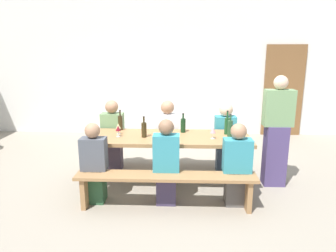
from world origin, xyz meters
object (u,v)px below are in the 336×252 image
Objects in this scene: bench_near at (166,181)px; bench_far at (170,147)px; seated_guest_far_2 at (225,139)px; wine_glass_2 at (118,129)px; wine_glass_0 at (165,130)px; seated_guest_near_1 at (167,164)px; wine_bottle_1 at (183,125)px; standing_host at (277,134)px; wine_glass_3 at (213,130)px; wooden_door at (283,91)px; wine_bottle_4 at (227,125)px; seated_guest_near_2 at (237,167)px; seated_guest_far_0 at (113,137)px; wine_bottle_2 at (230,128)px; seated_guest_far_1 at (167,138)px; seated_guest_near_0 at (94,165)px; tasting_table at (168,141)px; wine_bottle_3 at (144,129)px; wine_glass_1 at (118,126)px; wine_bottle_0 at (120,123)px.

bench_far is (0.00, 1.44, 0.00)m from bench_near.
wine_glass_2 is at bearing -68.84° from seated_guest_far_2.
wine_glass_0 is 0.57m from seated_guest_near_1.
standing_host is at bearing -6.41° from wine_bottle_1.
wine_glass_0 is 0.67m from wine_glass_3.
wooden_door is at bearing -36.17° from seated_guest_near_1.
wine_bottle_4 is 0.33× the size of seated_guest_near_2.
seated_guest_far_0 is at bearing 109.42° from wine_glass_2.
wine_bottle_1 is 1.76× the size of wine_glass_0.
seated_guest_near_1 is at bearing 22.20° from standing_host.
seated_guest_far_1 is at bearing 149.10° from wine_bottle_2.
wine_bottle_1 is 0.97m from wine_glass_2.
wooden_door is at bearing -44.97° from seated_guest_near_0.
seated_guest_near_2 is at bearing 43.55° from standing_host.
tasting_table is 0.91m from wine_bottle_2.
seated_guest_near_0 is at bearing -113.63° from wine_glass_2.
seated_guest_far_2 is at bearing 54.85° from bench_near.
seated_guest_near_2 is at bearing -115.46° from wooden_door.
seated_guest_far_1 is at bearing 89.42° from wine_glass_0.
bench_near is at bearing -103.08° from wine_bottle_1.
wine_glass_0 is 0.15× the size of seated_guest_near_2.
wooden_door is 1.87× the size of seated_guest_near_1.
wine_bottle_1 is 0.83× the size of wine_bottle_4.
wine_bottle_3 is at bearing -152.41° from wine_bottle_1.
bench_far is at bearing -22.34° from standing_host.
wine_glass_1 is at bearing -16.85° from seated_guest_near_0.
seated_guest_far_0 reaches higher than bench_far.
seated_guest_far_0 is (-0.93, -0.15, 0.21)m from bench_far.
seated_guest_near_0 is 0.66× the size of standing_host.
seated_guest_far_0 is at bearing -90.00° from seated_guest_far_2.
seated_guest_far_0 is (-0.22, 0.63, -0.30)m from wine_glass_2.
wine_bottle_3 is 0.97m from wine_glass_3.
wine_glass_2 is at bearing 178.53° from wine_bottle_3.
wine_glass_0 is 0.68m from wine_glass_2.
wine_bottle_3 is (-0.34, -0.07, 0.18)m from tasting_table.
wine_glass_3 is 0.10× the size of standing_host.
wine_bottle_3 is 0.28× the size of seated_guest_near_2.
bench_near is at bearing -47.33° from wine_glass_1.
wine_bottle_0 is 0.98m from wine_bottle_1.
seated_guest_near_2 reaches higher than wine_glass_3.
wine_glass_1 is at bearing -171.60° from wine_bottle_1.
wine_bottle_4 is 0.53m from seated_guest_far_2.
seated_guest_far_0 reaches higher than seated_guest_far_2.
seated_guest_near_1 is 1.47m from seated_guest_far_0.
seated_guest_far_2 is at bearing 32.10° from tasting_table.
seated_guest_far_0 is (-1.57, 0.68, -0.30)m from wine_glass_3.
seated_guest_far_0 is (-1.80, 0.42, -0.31)m from wine_bottle_4.
wooden_door is 12.96× the size of wine_glass_1.
seated_guest_far_1 is at bearing 134.41° from wine_glass_3.
wine_glass_0 is at bearing 6.29° from standing_host.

